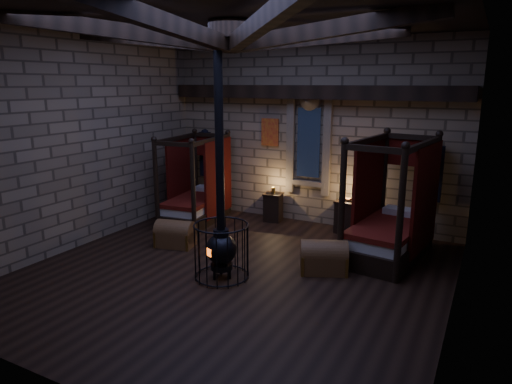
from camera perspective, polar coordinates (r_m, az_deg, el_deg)
The scene contains 8 objects.
room at distance 7.54m, azimuth -2.79°, elevation 17.20°, with size 7.02×7.02×4.29m.
bed_left at distance 11.05m, azimuth -7.41°, elevation -1.03°, with size 1.25×2.05×2.03m.
bed_right at distance 9.07m, azimuth 16.42°, elevation -4.37°, with size 1.41×2.29×2.26m.
trunk_left at distance 9.46m, azimuth -10.07°, elevation -5.25°, with size 0.84×0.63×0.55m.
trunk_right at distance 8.17m, azimuth 8.47°, elevation -8.13°, with size 0.94×0.79×0.59m.
nightstand_left at distance 10.96m, azimuth 2.16°, elevation -1.85°, with size 0.48×0.46×0.84m.
nightstand_right at distance 10.30m, azimuth 11.19°, elevation -3.02°, with size 0.50×0.48×0.79m.
stove at distance 7.76m, azimuth -4.36°, elevation -6.59°, with size 0.93×0.93×4.05m.
Camera 1 is at (3.82, -6.40, 3.26)m, focal length 32.00 mm.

